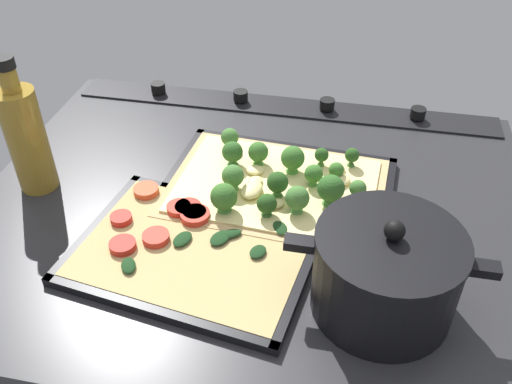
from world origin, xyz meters
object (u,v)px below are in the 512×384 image
object	(u,v)px
baking_tray_back	(194,253)
veggie_pizza_back	(190,244)
baking_tray_front	(276,192)
oil_bottle	(26,137)
broccoli_pizza	(277,184)
cooking_pot	(386,273)

from	to	relation	value
baking_tray_back	veggie_pizza_back	size ratio (longest dim) A/B	1.09
baking_tray_front	oil_bottle	bearing A→B (deg)	7.72
baking_tray_back	veggie_pizza_back	distance (cm)	1.35
veggie_pizza_back	oil_bottle	size ratio (longest dim) A/B	1.48
broccoli_pizza	baking_tray_back	bearing A→B (deg)	59.55
baking_tray_back	baking_tray_front	bearing A→B (deg)	-119.61
veggie_pizza_back	cooking_pot	bearing A→B (deg)	169.60
broccoli_pizza	oil_bottle	bearing A→B (deg)	7.40
baking_tray_front	cooking_pot	world-z (taller)	cooking_pot
baking_tray_front	broccoli_pizza	size ratio (longest dim) A/B	1.08
baking_tray_front	veggie_pizza_back	size ratio (longest dim) A/B	1.14
oil_bottle	baking_tray_back	bearing A→B (deg)	160.07
broccoli_pizza	cooking_pot	world-z (taller)	cooking_pot
baking_tray_front	baking_tray_back	world-z (taller)	same
veggie_pizza_back	oil_bottle	distance (cm)	30.12
broccoli_pizza	cooking_pot	bearing A→B (deg)	130.31
baking_tray_front	cooking_pot	bearing A→B (deg)	130.36
baking_tray_front	veggie_pizza_back	world-z (taller)	veggie_pizza_back
baking_tray_front	cooking_pot	xyz separation A→B (cm)	(-16.30, 19.18, 5.32)
veggie_pizza_back	oil_bottle	bearing A→B (deg)	-18.95
broccoli_pizza	cooking_pot	xyz separation A→B (cm)	(-16.12, 18.99, 3.48)
broccoli_pizza	baking_tray_back	xyz separation A→B (cm)	(8.86, 15.08, -1.83)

